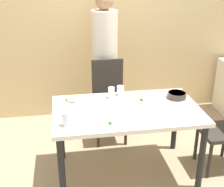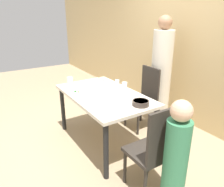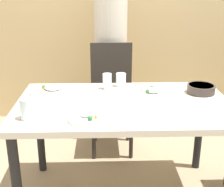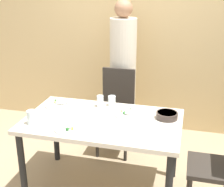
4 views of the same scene
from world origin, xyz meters
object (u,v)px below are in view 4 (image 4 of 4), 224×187
(bowl_curry, at_px, (167,115))
(glass_water_tall, at_px, (32,117))
(chair_adult_spot, at_px, (116,109))
(person_adult, at_px, (123,77))
(plate_rice_adult, at_px, (129,113))
(chair_child_spot, at_px, (222,160))

(bowl_curry, bearing_deg, glass_water_tall, -160.28)
(chair_adult_spot, bearing_deg, person_adult, 90.00)
(plate_rice_adult, bearing_deg, chair_adult_spot, 113.56)
(glass_water_tall, bearing_deg, person_adult, 68.71)
(chair_child_spot, height_order, bowl_curry, chair_child_spot)
(chair_child_spot, distance_m, bowl_curry, 0.60)
(chair_adult_spot, height_order, plate_rice_adult, chair_adult_spot)
(person_adult, bearing_deg, chair_child_spot, -45.87)
(person_adult, xyz_separation_m, plate_rice_adult, (0.27, -0.93, -0.05))
(bowl_curry, bearing_deg, chair_adult_spot, 135.96)
(chair_adult_spot, relative_size, bowl_curry, 4.94)
(chair_adult_spot, distance_m, bowl_curry, 0.90)
(bowl_curry, relative_size, glass_water_tall, 1.59)
(person_adult, xyz_separation_m, glass_water_tall, (-0.52, -1.33, -0.00))
(person_adult, distance_m, bowl_curry, 1.11)
(chair_child_spot, bearing_deg, glass_water_tall, -83.59)
(chair_child_spot, relative_size, plate_rice_adult, 3.66)
(chair_adult_spot, xyz_separation_m, glass_water_tall, (-0.52, -1.01, 0.29))
(chair_child_spot, xyz_separation_m, bowl_curry, (-0.49, 0.23, 0.26))
(bowl_curry, height_order, plate_rice_adult, bowl_curry)
(chair_child_spot, relative_size, bowl_curry, 4.94)
(person_adult, height_order, plate_rice_adult, person_adult)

